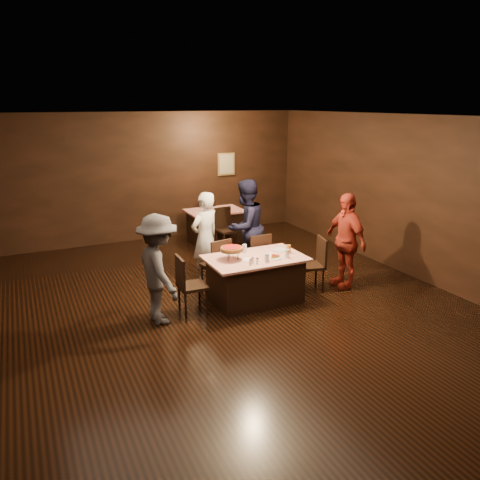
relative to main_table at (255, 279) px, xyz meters
name	(u,v)px	position (x,y,z in m)	size (l,w,h in m)	color
room	(226,182)	(-0.76, -0.55, 1.75)	(10.00, 10.04, 3.02)	black
main_table	(255,279)	(0.00, 0.00, 0.00)	(1.60, 1.00, 0.77)	#A71B0B
back_table	(215,226)	(0.73, 3.49, 0.00)	(1.30, 0.90, 0.77)	#AE0B0E
chair_far_left	(215,264)	(-0.40, 0.75, 0.09)	(0.42, 0.42, 0.95)	black
chair_far_right	(256,258)	(0.40, 0.75, 0.09)	(0.42, 0.42, 0.95)	black
chair_end_left	(192,285)	(-1.10, 0.00, 0.09)	(0.42, 0.42, 0.95)	black
chair_end_right	(311,265)	(1.10, 0.00, 0.09)	(0.42, 0.42, 0.95)	black
chair_back_near	(227,229)	(0.73, 2.79, 0.09)	(0.42, 0.42, 0.95)	black
chair_back_far	(206,217)	(0.73, 4.09, 0.09)	(0.42, 0.42, 0.95)	black
diner_white_jacket	(205,238)	(-0.42, 1.17, 0.46)	(0.62, 0.40, 1.69)	silver
diner_navy_hoodie	(246,227)	(0.47, 1.31, 0.53)	(0.89, 0.69, 1.83)	black
diner_grey_knit	(159,269)	(-1.64, -0.06, 0.45)	(1.08, 0.62, 1.67)	#515156
diner_red_shirt	(345,240)	(1.75, -0.09, 0.47)	(1.00, 0.42, 1.71)	#AE3021
pizza_stand	(232,249)	(-0.40, 0.05, 0.57)	(0.38, 0.38, 0.22)	black
plate_with_slice	(274,257)	(0.25, -0.18, 0.41)	(0.25, 0.25, 0.06)	white
plate_empty	(280,250)	(0.55, 0.15, 0.39)	(0.25, 0.25, 0.01)	white
glass_front_left	(267,258)	(0.05, -0.30, 0.46)	(0.08, 0.08, 0.14)	silver
glass_front_right	(287,254)	(0.45, -0.25, 0.46)	(0.08, 0.08, 0.14)	silver
glass_amber	(288,249)	(0.60, -0.05, 0.46)	(0.08, 0.08, 0.14)	#BF7F26
glass_back	(245,248)	(-0.05, 0.30, 0.46)	(0.08, 0.08, 0.14)	silver
condiments	(253,261)	(-0.18, -0.28, 0.43)	(0.17, 0.10, 0.09)	silver
napkin_center	(271,255)	(0.30, 0.00, 0.39)	(0.16, 0.16, 0.01)	white
napkin_left	(248,259)	(-0.15, -0.05, 0.39)	(0.16, 0.16, 0.01)	white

